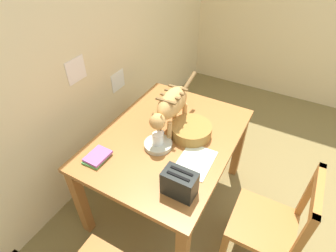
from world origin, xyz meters
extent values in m
cube|color=beige|center=(0.00, 2.08, 1.25)|extent=(5.18, 0.10, 2.50)
cube|color=white|center=(0.37, 2.03, 0.81)|extent=(0.18, 0.01, 0.18)
cube|color=white|center=(-0.09, 2.03, 1.13)|extent=(0.18, 0.01, 0.18)
cube|color=#A0622E|center=(-0.04, 1.26, 0.74)|extent=(1.27, 0.96, 0.03)
cube|color=#935A2A|center=(-0.04, 1.26, 0.68)|extent=(1.19, 0.88, 0.07)
cube|color=#A0622E|center=(0.55, 0.83, 0.36)|extent=(0.07, 0.07, 0.72)
cube|color=#A0622E|center=(-0.62, 1.68, 0.36)|extent=(0.07, 0.07, 0.72)
cube|color=#A0622E|center=(0.55, 1.68, 0.36)|extent=(0.07, 0.07, 0.72)
ellipsoid|color=tan|center=(0.06, 1.27, 1.00)|extent=(0.37, 0.17, 0.19)
cube|color=brown|center=(0.15, 1.27, 1.07)|extent=(0.02, 0.15, 0.01)
cube|color=brown|center=(0.08, 1.27, 1.07)|extent=(0.02, 0.15, 0.01)
cube|color=brown|center=(0.02, 1.27, 1.07)|extent=(0.02, 0.15, 0.01)
cube|color=brown|center=(-0.04, 1.27, 1.07)|extent=(0.02, 0.15, 0.01)
cylinder|color=tan|center=(-0.07, 1.22, 0.84)|extent=(0.04, 0.04, 0.17)
cylinder|color=tan|center=(-0.07, 1.31, 0.84)|extent=(0.04, 0.04, 0.17)
cylinder|color=tan|center=(0.19, 1.23, 0.84)|extent=(0.04, 0.04, 0.17)
cylinder|color=tan|center=(0.18, 1.32, 0.84)|extent=(0.04, 0.04, 0.17)
sphere|color=tan|center=(-0.17, 1.27, 0.98)|extent=(0.11, 0.11, 0.11)
cone|color=tan|center=(-0.16, 1.24, 1.03)|extent=(0.04, 0.04, 0.04)
cone|color=tan|center=(-0.17, 1.30, 1.03)|extent=(0.04, 0.04, 0.04)
cylinder|color=brown|center=(0.35, 1.28, 1.02)|extent=(0.24, 0.04, 0.09)
cylinder|color=#B7B8A4|center=(-0.17, 1.27, 0.77)|extent=(0.20, 0.20, 0.03)
cylinder|color=white|center=(-0.17, 1.27, 0.83)|extent=(0.08, 0.08, 0.08)
torus|color=white|center=(-0.11, 1.27, 0.83)|extent=(0.06, 0.01, 0.06)
cube|color=silver|center=(-0.17, 0.97, 0.76)|extent=(0.30, 0.23, 0.01)
cube|color=#4EA052|center=(-0.48, 1.57, 0.76)|extent=(0.17, 0.14, 0.02)
cube|color=#9A549D|center=(-0.47, 1.56, 0.78)|extent=(0.17, 0.13, 0.02)
cylinder|color=olive|center=(0.06, 1.11, 0.80)|extent=(0.31, 0.31, 0.09)
cylinder|color=#463216|center=(0.06, 1.11, 0.80)|extent=(0.25, 0.25, 0.08)
cube|color=black|center=(-0.45, 0.95, 0.84)|extent=(0.12, 0.20, 0.17)
cube|color=black|center=(-0.47, 0.95, 0.93)|extent=(0.02, 0.14, 0.01)
cube|color=black|center=(-0.43, 0.95, 0.93)|extent=(0.02, 0.14, 0.01)
cube|color=#A66329|center=(-0.19, 0.44, 0.43)|extent=(0.42, 0.42, 0.04)
cube|color=#A66329|center=(-0.18, 0.25, 0.89)|extent=(0.42, 0.04, 0.08)
cube|color=#A66329|center=(-0.37, 0.25, 0.69)|extent=(0.04, 0.04, 0.48)
cube|color=#A66329|center=(0.01, 0.25, 0.69)|extent=(0.04, 0.04, 0.48)
cube|color=#A66329|center=(-0.38, 0.62, 0.20)|extent=(0.04, 0.04, 0.41)
cube|color=#A66329|center=(0.00, 0.63, 0.20)|extent=(0.04, 0.04, 0.41)
cube|color=#A66329|center=(0.00, 0.25, 0.20)|extent=(0.04, 0.04, 0.41)
camera|label=1|loc=(-1.35, 0.53, 2.09)|focal=28.68mm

